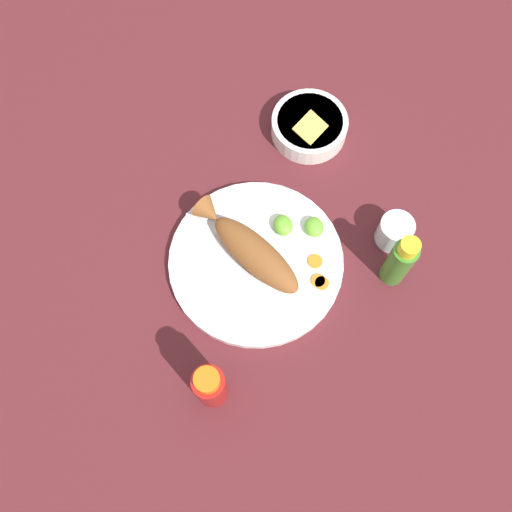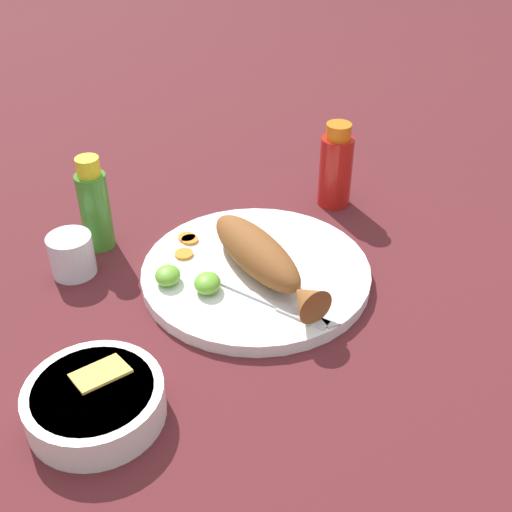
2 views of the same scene
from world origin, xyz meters
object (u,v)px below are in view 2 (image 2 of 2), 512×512
object	(u,v)px
fork_far	(273,304)
fork_near	(303,291)
hot_sauce_bottle_red	(336,168)
fried_fish	(262,257)
guacamole_bowl	(95,400)
main_plate	(256,273)
hot_sauce_bottle_green	(95,206)
salt_cup	(72,257)

from	to	relation	value
fork_far	fork_near	bearing A→B (deg)	67.58
fork_far	hot_sauce_bottle_red	bearing A→B (deg)	103.26
fried_fish	guacamole_bowl	bearing A→B (deg)	110.66
fork_near	fork_far	world-z (taller)	same
fried_fish	hot_sauce_bottle_red	distance (m)	0.25
main_plate	fork_far	bearing A→B (deg)	-165.49
main_plate	fried_fish	distance (m)	0.04
hot_sauce_bottle_red	hot_sauce_bottle_green	xyz separation A→B (m)	(-0.12, 0.37, 0.00)
fork_far	guacamole_bowl	size ratio (longest dim) A/B	1.06
hot_sauce_bottle_green	guacamole_bowl	size ratio (longest dim) A/B	0.97
hot_sauce_bottle_red	main_plate	bearing A→B (deg)	147.23
main_plate	fork_far	xyz separation A→B (m)	(-0.08, -0.02, 0.01)
main_plate	fork_near	bearing A→B (deg)	-131.42
fork_far	salt_cup	distance (m)	0.30
fried_fish	salt_cup	xyz separation A→B (m)	(0.03, 0.27, -0.02)
fork_near	guacamole_bowl	distance (m)	0.31
hot_sauce_bottle_green	hot_sauce_bottle_red	bearing A→B (deg)	-71.96
fried_fish	fork_far	world-z (taller)	fried_fish
fried_fish	hot_sauce_bottle_green	size ratio (longest dim) A/B	1.60
fork_near	hot_sauce_bottle_green	bearing A→B (deg)	-140.67
main_plate	guacamole_bowl	distance (m)	0.30
fork_near	hot_sauce_bottle_green	distance (m)	0.33
fried_fish	hot_sauce_bottle_green	world-z (taller)	hot_sauce_bottle_green
main_plate	guacamole_bowl	size ratio (longest dim) A/B	2.12
fork_near	fork_far	bearing A→B (deg)	-82.13
hot_sauce_bottle_red	hot_sauce_bottle_green	distance (m)	0.39
hot_sauce_bottle_green	guacamole_bowl	bearing A→B (deg)	-170.32
guacamole_bowl	salt_cup	bearing A→B (deg)	17.14
hot_sauce_bottle_green	salt_cup	distance (m)	0.08
fried_fish	salt_cup	size ratio (longest dim) A/B	3.71
guacamole_bowl	main_plate	bearing A→B (deg)	-35.90
main_plate	fork_near	distance (m)	0.08
fork_far	salt_cup	xyz separation A→B (m)	(0.10, 0.28, 0.01)
main_plate	hot_sauce_bottle_red	bearing A→B (deg)	-32.77
salt_cup	guacamole_bowl	world-z (taller)	salt_cup
fork_near	guacamole_bowl	world-z (taller)	guacamole_bowl
hot_sauce_bottle_red	guacamole_bowl	distance (m)	0.55
fried_fish	fork_near	size ratio (longest dim) A/B	1.35
fried_fish	fork_near	world-z (taller)	fried_fish
main_plate	hot_sauce_bottle_red	distance (m)	0.25
hot_sauce_bottle_green	guacamole_bowl	world-z (taller)	hot_sauce_bottle_green
salt_cup	guacamole_bowl	distance (m)	0.28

